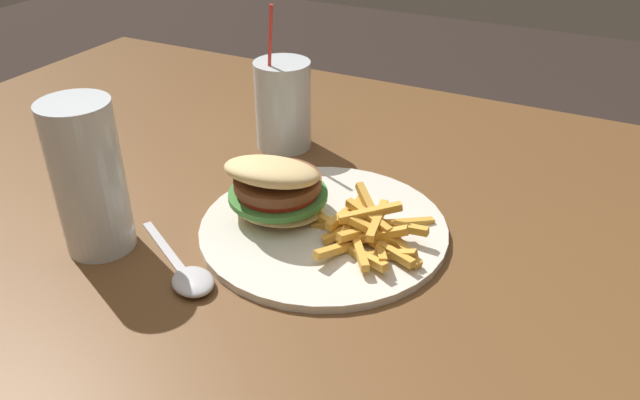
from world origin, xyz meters
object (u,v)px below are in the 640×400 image
Objects in this scene: spoon at (190,278)px; meal_plate_near at (302,208)px; beer_glass at (90,183)px; juice_glass at (283,107)px.

meal_plate_near is at bearing 99.57° from spoon.
beer_glass reaches higher than spoon.
beer_glass is at bearing 79.89° from juice_glass.
juice_glass is (0.13, -0.19, 0.03)m from meal_plate_near.
meal_plate_near is 1.67× the size of beer_glass.
beer_glass reaches higher than meal_plate_near.
spoon is at bearing 175.00° from beer_glass.
spoon is (-0.14, 0.01, -0.08)m from beer_glass.
juice_glass is at bearing 133.03° from spoon.
beer_glass is 1.10× the size of spoon.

